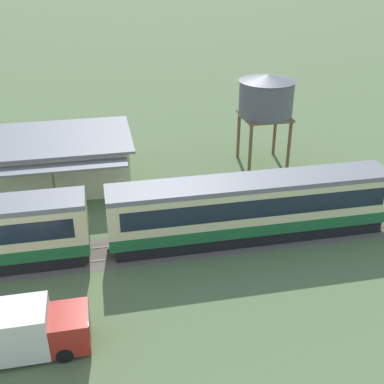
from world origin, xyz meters
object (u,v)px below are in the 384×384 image
at_px(station_building, 58,159).
at_px(water_tower, 266,96).
at_px(passenger_train, 255,206).
at_px(delivery_truck_red, 18,331).

height_order(station_building, water_tower, water_tower).
xyz_separation_m(passenger_train, station_building, (-12.87, 11.32, -0.42)).
height_order(water_tower, delivery_truck_red, water_tower).
bearing_deg(passenger_train, delivery_truck_red, -151.74).
relative_size(passenger_train, delivery_truck_red, 15.89).
xyz_separation_m(station_building, delivery_truck_red, (-1.09, -18.83, -0.63)).
distance_m(station_building, delivery_truck_red, 18.87).
bearing_deg(delivery_truck_red, station_building, 86.68).
xyz_separation_m(passenger_train, water_tower, (4.54, 11.53, 3.68)).
relative_size(station_building, delivery_truck_red, 1.95).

